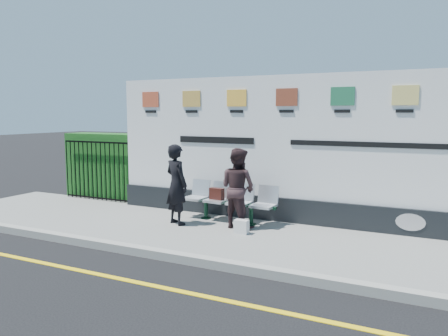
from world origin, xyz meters
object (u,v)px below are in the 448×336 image
at_px(bench, 228,211).
at_px(woman_right, 238,188).
at_px(billboard, 287,159).
at_px(woman_left, 176,184).

height_order(bench, woman_right, woman_right).
distance_m(bench, woman_right, 0.75).
height_order(billboard, bench, billboard).
height_order(billboard, woman_right, billboard).
xyz_separation_m(bench, woman_left, (-0.84, -0.64, 0.59)).
distance_m(billboard, woman_right, 1.26).
relative_size(bench, woman_left, 1.26).
bearing_deg(woman_right, woman_left, 30.38).
height_order(billboard, woman_left, billboard).
bearing_deg(woman_left, billboard, -123.75).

